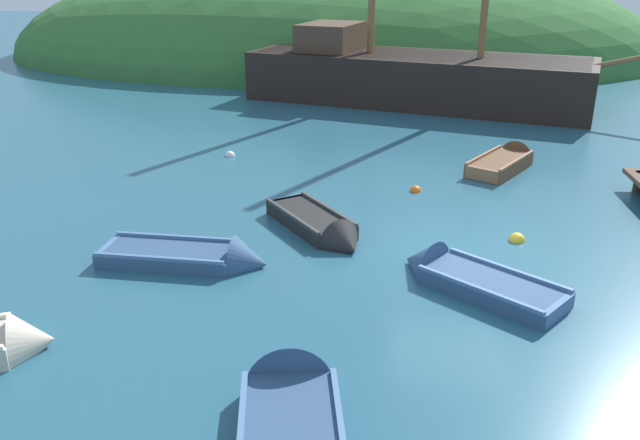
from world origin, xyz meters
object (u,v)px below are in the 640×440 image
at_px(rowboat_outer_left, 198,259).
at_px(rowboat_center, 506,163).
at_px(rowboat_portside, 290,415).
at_px(rowboat_far, 465,280).
at_px(buoy_yellow, 517,240).
at_px(sailing_ship, 413,84).
at_px(buoy_orange, 416,191).
at_px(buoy_white, 230,156).
at_px(rowboat_near_dock, 321,229).

xyz_separation_m(rowboat_outer_left, rowboat_center, (7.10, 7.11, 0.05)).
distance_m(rowboat_portside, rowboat_far, 4.96).
height_order(rowboat_portside, buoy_yellow, rowboat_portside).
relative_size(rowboat_center, buoy_yellow, 8.87).
bearing_deg(sailing_ship, rowboat_far, -71.49).
bearing_deg(buoy_orange, rowboat_portside, -101.82).
bearing_deg(buoy_yellow, rowboat_portside, -122.30).
relative_size(buoy_orange, buoy_white, 0.97).
height_order(buoy_yellow, buoy_white, buoy_yellow).
xyz_separation_m(rowboat_portside, buoy_orange, (1.95, 9.32, -0.11)).
height_order(rowboat_outer_left, rowboat_portside, rowboat_portside).
xyz_separation_m(rowboat_center, buoy_yellow, (-0.60, -5.34, -0.13)).
xyz_separation_m(sailing_ship, rowboat_center, (2.39, -8.85, -0.62)).
relative_size(sailing_ship, buoy_white, 53.74).
bearing_deg(rowboat_outer_left, buoy_white, 101.31).
xyz_separation_m(sailing_ship, buoy_white, (-5.80, -8.50, -0.75)).
bearing_deg(rowboat_center, sailing_ship, 46.78).
relative_size(sailing_ship, buoy_yellow, 46.83).
xyz_separation_m(rowboat_near_dock, rowboat_far, (2.89, -2.11, -0.02)).
bearing_deg(buoy_white, sailing_ship, 55.69).
bearing_deg(rowboat_portside, buoy_orange, -21.08).
xyz_separation_m(buoy_orange, buoy_white, (-5.53, 2.70, 0.00)).
relative_size(sailing_ship, rowboat_outer_left, 4.82).
xyz_separation_m(rowboat_center, buoy_orange, (-2.65, -2.34, -0.13)).
relative_size(sailing_ship, rowboat_far, 5.14).
bearing_deg(buoy_yellow, sailing_ship, 97.18).
bearing_deg(sailing_ship, rowboat_center, -57.99).
distance_m(buoy_orange, buoy_white, 6.16).
relative_size(rowboat_outer_left, rowboat_far, 1.07).
bearing_deg(rowboat_near_dock, rowboat_far, 17.58).
height_order(sailing_ship, rowboat_center, sailing_ship).
bearing_deg(rowboat_far, buoy_white, -12.92).
bearing_deg(buoy_yellow, rowboat_far, -121.73).
relative_size(rowboat_outer_left, rowboat_portside, 1.08).
xyz_separation_m(rowboat_outer_left, rowboat_portside, (2.50, -4.55, 0.03)).
xyz_separation_m(sailing_ship, buoy_orange, (-0.26, -11.19, -0.75)).
bearing_deg(buoy_white, buoy_yellow, -36.88).
height_order(rowboat_far, buoy_yellow, rowboat_far).
bearing_deg(rowboat_far, rowboat_center, -65.99).
bearing_deg(sailing_ship, buoy_yellow, -65.92).
distance_m(rowboat_center, rowboat_near_dock, 7.22).
xyz_separation_m(rowboat_portside, rowboat_far, (2.67, 4.18, -0.02)).
height_order(rowboat_center, buoy_yellow, rowboat_center).
relative_size(rowboat_portside, buoy_white, 10.35).
distance_m(sailing_ship, rowboat_portside, 20.64).
bearing_deg(rowboat_center, rowboat_portside, -169.86).
relative_size(rowboat_outer_left, rowboat_near_dock, 1.12).
distance_m(rowboat_far, buoy_white, 10.03).
bearing_deg(buoy_orange, rowboat_outer_left, -133.01).
height_order(sailing_ship, buoy_yellow, sailing_ship).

